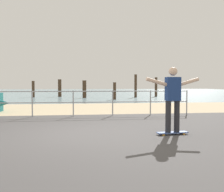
# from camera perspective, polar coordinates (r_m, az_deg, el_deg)

# --- Properties ---
(ground_plane) EXTENTS (24.00, 10.00, 0.04)m
(ground_plane) POSITION_cam_1_polar(r_m,az_deg,el_deg) (5.44, -9.23, -11.11)
(ground_plane) COLOR #474444
(ground_plane) RESTS_ON ground
(beach_strip) EXTENTS (24.00, 6.00, 0.04)m
(beach_strip) POSITION_cam_1_polar(r_m,az_deg,el_deg) (13.34, -8.10, -2.88)
(beach_strip) COLOR tan
(beach_strip) RESTS_ON ground
(sea_surface) EXTENTS (72.00, 50.00, 0.04)m
(sea_surface) POSITION_cam_1_polar(r_m,az_deg,el_deg) (41.30, -7.59, 0.91)
(sea_surface) COLOR #75939E
(sea_surface) RESTS_ON ground
(railing_fence) EXTENTS (11.21, 0.05, 1.05)m
(railing_fence) POSITION_cam_1_polar(r_m,az_deg,el_deg) (9.96, -13.63, -0.80)
(railing_fence) COLOR #9EA0A5
(railing_fence) RESTS_ON ground
(skateboard) EXTENTS (0.82, 0.28, 0.08)m
(skateboard) POSITION_cam_1_polar(r_m,az_deg,el_deg) (6.48, 13.91, -8.30)
(skateboard) COLOR #334C8C
(skateboard) RESTS_ON ground
(skateboarder) EXTENTS (1.45, 0.24, 1.65)m
(skateboarder) POSITION_cam_1_polar(r_m,az_deg,el_deg) (6.37, 14.00, 0.12)
(skateboarder) COLOR #26262B
(skateboarder) RESTS_ON skateboard
(groyne_post_0) EXTENTS (0.28, 0.28, 1.64)m
(groyne_post_0) POSITION_cam_1_polar(r_m,az_deg,el_deg) (25.41, -17.91, 1.52)
(groyne_post_0) COLOR #422D1E
(groyne_post_0) RESTS_ON ground
(groyne_post_1) EXTENTS (0.36, 0.36, 1.82)m
(groyne_post_1) POSITION_cam_1_polar(r_m,az_deg,el_deg) (25.91, -12.11, 1.81)
(groyne_post_1) COLOR #422D1E
(groyne_post_1) RESTS_ON ground
(groyne_post_2) EXTENTS (0.36, 0.36, 1.67)m
(groyne_post_2) POSITION_cam_1_polar(r_m,az_deg,el_deg) (23.28, -6.46, 1.58)
(groyne_post_2) COLOR #422D1E
(groyne_post_2) RESTS_ON ground
(groyne_post_3) EXTENTS (0.25, 0.25, 1.47)m
(groyne_post_3) POSITION_cam_1_polar(r_m,az_deg,el_deg) (20.75, 0.61, 1.18)
(groyne_post_3) COLOR #422D1E
(groyne_post_3) RESTS_ON ground
(groyne_post_4) EXTENTS (0.25, 0.25, 2.27)m
(groyne_post_4) POSITION_cam_1_polar(r_m,az_deg,el_deg) (24.14, 5.54, 2.34)
(groyne_post_4) COLOR #422D1E
(groyne_post_4) RESTS_ON ground
(groyne_post_5) EXTENTS (0.27, 0.27, 2.04)m
(groyne_post_5) POSITION_cam_1_polar(r_m,az_deg,el_deg) (26.13, 10.24, 2.08)
(groyne_post_5) COLOR #422D1E
(groyne_post_5) RESTS_ON ground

